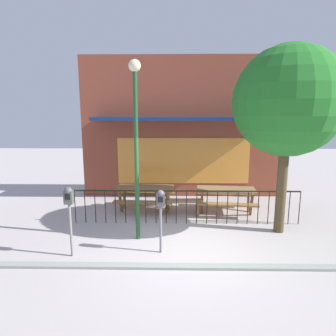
# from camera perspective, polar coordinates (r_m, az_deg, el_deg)

# --- Properties ---
(ground) EXTENTS (40.00, 40.00, 0.00)m
(ground) POSITION_cam_1_polar(r_m,az_deg,el_deg) (6.71, 4.37, -16.39)
(ground) COLOR #B1A8A5
(pub_storefront) EXTENTS (7.51, 1.43, 5.13)m
(pub_storefront) POSITION_cam_1_polar(r_m,az_deg,el_deg) (10.75, 3.10, 8.00)
(pub_storefront) COLOR #472020
(pub_storefront) RESTS_ON ground
(patio_fence_front) EXTENTS (6.33, 0.04, 0.97)m
(patio_fence_front) POSITION_cam_1_polar(r_m,az_deg,el_deg) (8.06, 3.73, -6.59)
(patio_fence_front) COLOR black
(patio_fence_front) RESTS_ON ground
(picnic_table_left) EXTENTS (1.87, 1.45, 0.79)m
(picnic_table_left) POSITION_cam_1_polar(r_m,az_deg,el_deg) (9.18, -4.58, -4.79)
(picnic_table_left) COLOR brown
(picnic_table_left) RESTS_ON ground
(picnic_table_right) EXTENTS (1.92, 1.52, 0.79)m
(picnic_table_right) POSITION_cam_1_polar(r_m,az_deg,el_deg) (9.13, 11.47, -5.06)
(picnic_table_right) COLOR olive
(picnic_table_right) RESTS_ON ground
(patio_bench) EXTENTS (1.41, 0.37, 0.48)m
(patio_bench) POSITION_cam_1_polar(r_m,az_deg,el_deg) (8.81, 2.24, -7.18)
(patio_bench) COLOR #9E7554
(patio_bench) RESTS_ON ground
(parking_meter_near) EXTENTS (0.18, 0.17, 1.55)m
(parking_meter_near) POSITION_cam_1_polar(r_m,az_deg,el_deg) (6.43, -19.14, -6.64)
(parking_meter_near) COLOR gray
(parking_meter_near) RESTS_ON ground
(parking_meter_far) EXTENTS (0.18, 0.17, 1.44)m
(parking_meter_far) POSITION_cam_1_polar(r_m,az_deg,el_deg) (6.26, -1.49, -7.32)
(parking_meter_far) COLOR slate
(parking_meter_far) RESTS_ON ground
(street_tree) EXTENTS (2.70, 2.70, 4.70)m
(street_tree) POSITION_cam_1_polar(r_m,az_deg,el_deg) (7.71, 22.81, 12.01)
(street_tree) COLOR #4A3C24
(street_tree) RESTS_ON ground
(street_lamp) EXTENTS (0.28, 0.28, 4.26)m
(street_lamp) POSITION_cam_1_polar(r_m,az_deg,el_deg) (6.73, -6.42, 8.05)
(street_lamp) COLOR #1F4C27
(street_lamp) RESTS_ON ground
(curb_edge) EXTENTS (10.52, 0.20, 0.11)m
(curb_edge) POSITION_cam_1_polar(r_m,az_deg,el_deg) (6.12, 4.75, -19.24)
(curb_edge) COLOR gray
(curb_edge) RESTS_ON ground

